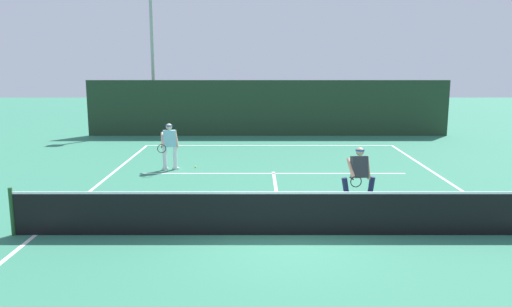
{
  "coord_description": "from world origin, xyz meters",
  "views": [
    {
      "loc": [
        -0.59,
        -10.85,
        3.84
      ],
      "look_at": [
        -0.53,
        4.46,
        1.0
      ],
      "focal_mm": 36.27,
      "sensor_mm": 36.0,
      "label": 1
    }
  ],
  "objects": [
    {
      "name": "ground_plane",
      "position": [
        0.0,
        0.0,
        0.0
      ],
      "size": [
        80.0,
        80.0,
        0.0
      ],
      "primitive_type": "plane",
      "color": "#30755A"
    },
    {
      "name": "back_fence_windscreen",
      "position": [
        0.0,
        14.77,
        1.38
      ],
      "size": [
        17.93,
        0.12,
        2.76
      ],
      "primitive_type": "cube",
      "color": "#203824",
      "rests_on": "ground_plane"
    },
    {
      "name": "player_near",
      "position": [
        2.07,
        2.15,
        0.87
      ],
      "size": [
        0.92,
        0.89,
        1.59
      ],
      "rotation": [
        0.0,
        0.0,
        3.28
      ],
      "color": "#1E234C",
      "rests_on": "ground_plane"
    },
    {
      "name": "court_line_baseline_far",
      "position": [
        0.0,
        11.82,
        0.0
      ],
      "size": [
        10.91,
        0.1,
        0.01
      ],
      "primitive_type": "cube",
      "color": "white",
      "rests_on": "ground_plane"
    },
    {
      "name": "court_line_sideline_left",
      "position": [
        -5.45,
        0.0,
        0.0
      ],
      "size": [
        0.1,
        23.63,
        0.01
      ],
      "primitive_type": "cube",
      "color": "white",
      "rests_on": "ground_plane"
    },
    {
      "name": "light_pole",
      "position": [
        -5.96,
        16.36,
        4.65
      ],
      "size": [
        0.55,
        0.44,
        7.6
      ],
      "color": "#9EA39E",
      "rests_on": "ground_plane"
    },
    {
      "name": "tennis_ball",
      "position": [
        -2.74,
        7.06,
        0.03
      ],
      "size": [
        0.07,
        0.07,
        0.07
      ],
      "primitive_type": "sphere",
      "color": "#D1E033",
      "rests_on": "ground_plane"
    },
    {
      "name": "court_line_service",
      "position": [
        0.0,
        6.16,
        0.0
      ],
      "size": [
        8.89,
        0.1,
        0.01
      ],
      "primitive_type": "cube",
      "color": "white",
      "rests_on": "ground_plane"
    },
    {
      "name": "tennis_net",
      "position": [
        0.0,
        0.0,
        0.51
      ],
      "size": [
        11.95,
        0.09,
        1.07
      ],
      "color": "#1E4723",
      "rests_on": "ground_plane"
    },
    {
      "name": "player_far",
      "position": [
        -3.59,
        6.75,
        0.89
      ],
      "size": [
        0.66,
        0.9,
        1.62
      ],
      "rotation": [
        0.0,
        0.0,
        3.34
      ],
      "color": "silver",
      "rests_on": "ground_plane"
    },
    {
      "name": "court_line_centre",
      "position": [
        0.0,
        3.2,
        0.0
      ],
      "size": [
        0.1,
        6.4,
        0.01
      ],
      "primitive_type": "cube",
      "color": "white",
      "rests_on": "ground_plane"
    }
  ]
}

